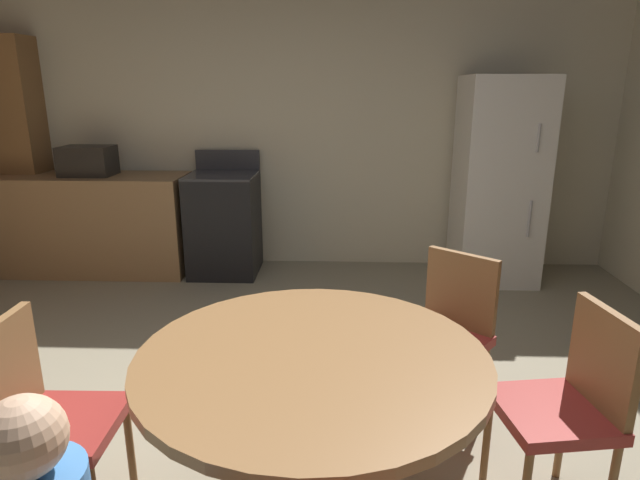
% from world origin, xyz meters
% --- Properties ---
extents(ground_plane, '(14.00, 14.00, 0.00)m').
position_xyz_m(ground_plane, '(0.00, 0.00, 0.00)').
color(ground_plane, gray).
extents(wall_back, '(6.16, 0.12, 2.70)m').
position_xyz_m(wall_back, '(0.00, 3.03, 1.35)').
color(wall_back, beige).
rests_on(wall_back, ground).
extents(kitchen_counter, '(1.79, 0.60, 0.90)m').
position_xyz_m(kitchen_counter, '(-1.89, 2.63, 0.45)').
color(kitchen_counter, '#9E754C').
rests_on(kitchen_counter, ground).
extents(pantry_column, '(0.44, 0.36, 2.10)m').
position_xyz_m(pantry_column, '(-2.56, 2.81, 1.05)').
color(pantry_column, olive).
rests_on(pantry_column, ground).
extents(oven_range, '(0.60, 0.60, 1.10)m').
position_xyz_m(oven_range, '(-0.64, 2.63, 0.47)').
color(oven_range, black).
rests_on(oven_range, ground).
extents(refrigerator, '(0.68, 0.68, 1.76)m').
position_xyz_m(refrigerator, '(1.78, 2.58, 0.88)').
color(refrigerator, white).
rests_on(refrigerator, ground).
extents(microwave, '(0.44, 0.32, 0.26)m').
position_xyz_m(microwave, '(-1.84, 2.63, 1.03)').
color(microwave, black).
rests_on(microwave, kitchen_counter).
extents(dining_table, '(1.26, 1.26, 0.76)m').
position_xyz_m(dining_table, '(0.32, -0.35, 0.61)').
color(dining_table, olive).
rests_on(dining_table, ground).
extents(chair_west, '(0.41, 0.41, 0.87)m').
position_xyz_m(chair_west, '(-0.68, -0.37, 0.50)').
color(chair_west, olive).
rests_on(chair_west, ground).
extents(chair_northeast, '(0.56, 0.56, 0.87)m').
position_xyz_m(chair_northeast, '(0.96, 0.42, 0.50)').
color(chair_northeast, olive).
rests_on(chair_northeast, ground).
extents(chair_east, '(0.46, 0.46, 0.87)m').
position_xyz_m(chair_east, '(1.31, -0.20, 0.50)').
color(chair_east, olive).
rests_on(chair_east, ground).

